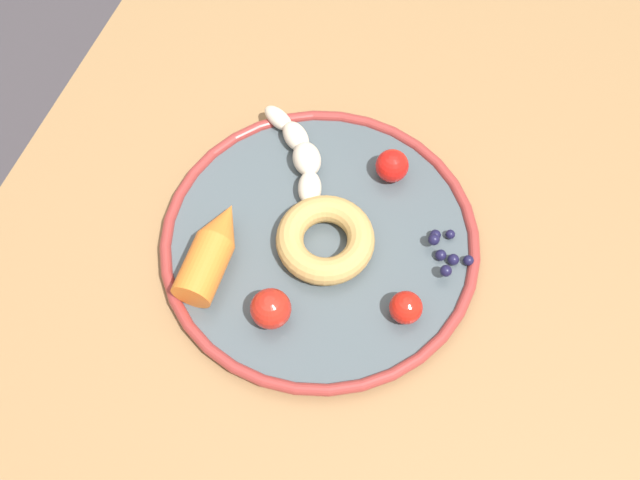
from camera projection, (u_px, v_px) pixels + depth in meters
name	position (u px, v px, depth m)	size (l,w,h in m)	color
ground_plane	(332.00, 400.00, 1.45)	(6.00, 6.00, 0.00)	#3E393D
dining_table	(340.00, 250.00, 0.90)	(1.15, 0.72, 0.72)	olive
plate	(320.00, 241.00, 0.79)	(0.33, 0.33, 0.02)	#465157
banana	(301.00, 161.00, 0.82)	(0.14, 0.11, 0.03)	beige
carrot_orange	(212.00, 250.00, 0.76)	(0.11, 0.04, 0.04)	orange
donut	(323.00, 239.00, 0.77)	(0.10, 0.10, 0.03)	tan
blueberry_pile	(446.00, 252.00, 0.77)	(0.06, 0.05, 0.02)	#191638
tomato_near	(392.00, 166.00, 0.81)	(0.04, 0.04, 0.04)	red
tomato_mid	(271.00, 309.00, 0.73)	(0.04, 0.04, 0.04)	red
tomato_far	(406.00, 308.00, 0.73)	(0.03, 0.03, 0.03)	red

